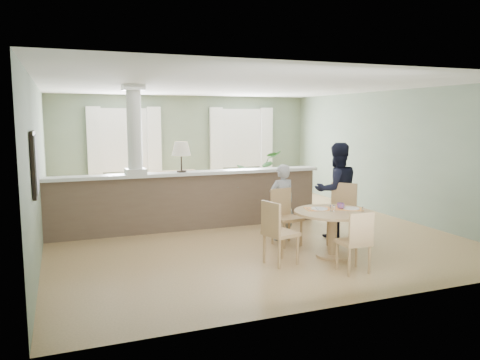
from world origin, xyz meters
name	(u,v)px	position (x,y,z in m)	size (l,w,h in m)	color
ground	(238,227)	(0.00, 0.00, 0.00)	(8.00, 8.00, 0.00)	tan
room_shell	(225,133)	(-0.03, 0.63, 1.81)	(7.02, 8.02, 2.71)	gray
pony_wall	(185,193)	(-0.99, 0.20, 0.71)	(5.32, 0.38, 2.70)	brown
sofa	(153,194)	(-1.29, 1.89, 0.45)	(3.08, 1.21, 0.90)	olive
houseplant	(254,181)	(0.94, 1.41, 0.68)	(1.23, 1.07, 1.37)	#2B6227
dining_table	(333,220)	(0.69, -2.31, 0.57)	(1.18, 1.18, 0.81)	tan
chair_far_boy	(284,214)	(0.32, -1.39, 0.52)	(0.48, 0.48, 0.93)	tan
chair_far_man	(342,210)	(1.27, -1.68, 0.56)	(0.65, 0.65, 1.02)	tan
chair_near	(356,239)	(0.56, -3.10, 0.48)	(0.40, 0.40, 0.87)	tan
chair_side	(277,230)	(-0.29, -2.37, 0.52)	(0.51, 0.51, 0.94)	tan
child_person	(282,202)	(0.39, -1.12, 0.66)	(0.48, 0.32, 1.33)	gray
man_person	(337,190)	(1.39, -1.29, 0.85)	(0.82, 0.64, 1.69)	black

